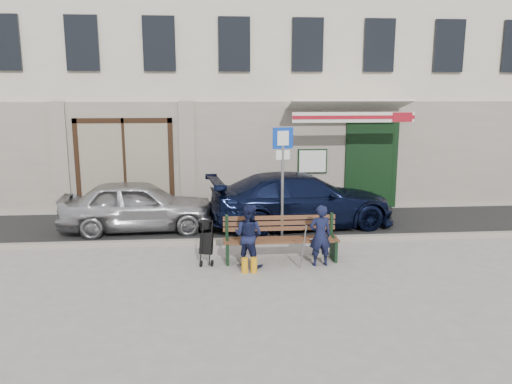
{
  "coord_description": "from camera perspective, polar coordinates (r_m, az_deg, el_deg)",
  "views": [
    {
      "loc": [
        -0.62,
        -9.69,
        3.48
      ],
      "look_at": [
        0.33,
        1.6,
        1.2
      ],
      "focal_mm": 35.0,
      "sensor_mm": 36.0,
      "label": 1
    }
  ],
  "objects": [
    {
      "name": "parking_sign",
      "position": [
        11.75,
        3.06,
        3.1
      ],
      "size": [
        0.49,
        0.13,
        2.67
      ],
      "rotation": [
        0.0,
        0.0,
        0.21
      ],
      "color": "gray",
      "rests_on": "ground"
    },
    {
      "name": "bench",
      "position": [
        10.45,
        2.61,
        -5.43
      ],
      "size": [
        2.4,
        1.17,
        0.98
      ],
      "color": "brown",
      "rests_on": "ground"
    },
    {
      "name": "asphalt_lane",
      "position": [
        13.26,
        -1.99,
        -3.82
      ],
      "size": [
        60.0,
        3.2,
        0.01
      ],
      "primitive_type": "cube",
      "color": "#282828",
      "rests_on": "ground"
    },
    {
      "name": "ground",
      "position": [
        10.31,
        -1.11,
        -8.35
      ],
      "size": [
        80.0,
        80.0,
        0.0
      ],
      "primitive_type": "plane",
      "color": "#9E9991",
      "rests_on": "ground"
    },
    {
      "name": "man",
      "position": [
        10.19,
        7.35,
        -4.95
      ],
      "size": [
        0.48,
        0.34,
        1.26
      ],
      "primitive_type": "imported",
      "rotation": [
        0.0,
        0.0,
        3.23
      ],
      "color": "#121632",
      "rests_on": "ground"
    },
    {
      "name": "car_silver",
      "position": [
        12.98,
        -13.3,
        -1.5
      ],
      "size": [
        3.9,
        1.7,
        1.31
      ],
      "primitive_type": "imported",
      "rotation": [
        0.0,
        0.0,
        1.61
      ],
      "color": "#B4B4B9",
      "rests_on": "ground"
    },
    {
      "name": "woman",
      "position": [
        10.07,
        -0.88,
        -4.98
      ],
      "size": [
        0.79,
        0.74,
        1.29
      ],
      "primitive_type": "imported",
      "rotation": [
        0.0,
        0.0,
        2.6
      ],
      "color": "#151939",
      "rests_on": "ground"
    },
    {
      "name": "stroller",
      "position": [
        10.32,
        -5.69,
        -6.07
      ],
      "size": [
        0.31,
        0.41,
        0.89
      ],
      "rotation": [
        0.0,
        0.0,
        -0.31
      ],
      "color": "black",
      "rests_on": "ground"
    },
    {
      "name": "building",
      "position": [
        18.21,
        -2.96,
        16.07
      ],
      "size": [
        20.0,
        8.27,
        10.0
      ],
      "color": "beige",
      "rests_on": "ground"
    },
    {
      "name": "curb",
      "position": [
        11.71,
        -1.6,
        -5.6
      ],
      "size": [
        60.0,
        0.18,
        0.12
      ],
      "primitive_type": "cube",
      "color": "#9E9384",
      "rests_on": "ground"
    },
    {
      "name": "car_navy",
      "position": [
        13.08,
        5.24,
        -0.9
      ],
      "size": [
        5.1,
        2.62,
        1.42
      ],
      "primitive_type": "imported",
      "rotation": [
        0.0,
        0.0,
        1.71
      ],
      "color": "black",
      "rests_on": "ground"
    }
  ]
}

